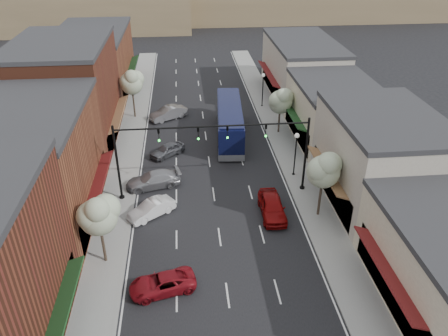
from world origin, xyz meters
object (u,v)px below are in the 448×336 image
object	(u,v)px
tree_left_near	(98,214)
red_hatchback	(272,206)
parked_car_a	(162,284)
signal_mast_left	(145,151)
tree_right_far	(281,100)
coach_bus	(230,121)
parked_car_b	(151,209)
parked_car_d	(167,150)
lamp_post_far	(263,85)
parked_car_e	(168,113)
parked_car_c	(153,180)
tree_left_far	(132,82)
tree_right_near	(325,169)
lamp_post_near	(296,147)
signal_mast_right	(279,145)

from	to	relation	value
tree_left_near	red_hatchback	bearing A→B (deg)	19.55
parked_car_a	signal_mast_left	bearing A→B (deg)	174.35
tree_right_far	coach_bus	world-z (taller)	tree_right_far
tree_right_far	coach_bus	bearing A→B (deg)	-175.21
tree_right_far	parked_car_b	bearing A→B (deg)	-132.97
signal_mast_left	parked_car_d	world-z (taller)	signal_mast_left
tree_left_near	signal_mast_left	bearing A→B (deg)	71.90
red_hatchback	parked_car_a	xyz separation A→B (m)	(-8.74, -7.65, -0.21)
lamp_post_far	parked_car_d	bearing A→B (deg)	-134.36
signal_mast_left	red_hatchback	world-z (taller)	signal_mast_left
lamp_post_far	parked_car_e	bearing A→B (deg)	-166.83
parked_car_a	parked_car_d	size ratio (longest dim) A/B	1.14
parked_car_c	parked_car_e	bearing A→B (deg)	162.35
tree_right_far	parked_car_b	size ratio (longest dim) A/B	1.35
tree_right_far	tree_left_far	distance (m)	17.66
red_hatchback	parked_car_e	bearing A→B (deg)	113.53
parked_car_d	signal_mast_left	bearing A→B (deg)	-48.96
tree_left_far	parked_car_e	size ratio (longest dim) A/B	1.32
tree_left_far	coach_bus	size ratio (longest dim) A/B	0.50
tree_right_near	lamp_post_far	world-z (taller)	tree_right_near
tree_left_near	parked_car_d	size ratio (longest dim) A/B	1.50
signal_mast_left	red_hatchback	xyz separation A→B (m)	(10.16, -3.51, -3.81)
tree_right_near	coach_bus	world-z (taller)	tree_right_near
parked_car_c	parked_car_d	xyz separation A→B (m)	(1.15, 5.94, -0.07)
lamp_post_near	signal_mast_left	bearing A→B (deg)	-169.44
lamp_post_far	coach_bus	bearing A→B (deg)	-121.17
tree_left_far	red_hatchback	xyz separation A→B (m)	(12.79, -21.46, -3.79)
tree_right_near	parked_car_d	size ratio (longest dim) A/B	1.57
tree_right_near	parked_car_b	size ratio (longest dim) A/B	1.48
signal_mast_left	parked_car_d	bearing A→B (deg)	79.58
signal_mast_left	parked_car_e	size ratio (longest dim) A/B	1.76
parked_car_a	lamp_post_near	bearing A→B (deg)	125.81
tree_left_far	parked_car_a	size ratio (longest dim) A/B	1.41
parked_car_c	parked_car_e	size ratio (longest dim) A/B	1.06
tree_left_near	tree_left_far	bearing A→B (deg)	90.00
lamp_post_near	parked_car_e	bearing A→B (deg)	129.24
tree_right_near	tree_right_far	bearing A→B (deg)	90.00
tree_left_near	tree_left_far	world-z (taller)	tree_left_far
tree_left_far	signal_mast_left	bearing A→B (deg)	-81.65
tree_right_near	parked_car_a	size ratio (longest dim) A/B	1.37
parked_car_c	coach_bus	bearing A→B (deg)	127.08
signal_mast_right	signal_mast_left	distance (m)	11.24
tree_right_far	lamp_post_near	size ratio (longest dim) A/B	1.22
parked_car_b	signal_mast_right	bearing A→B (deg)	67.79
lamp_post_far	signal_mast_right	bearing A→B (deg)	-96.22
lamp_post_far	parked_car_a	xyz separation A→B (m)	(-12.00, -31.17, -2.40)
lamp_post_near	red_hatchback	size ratio (longest dim) A/B	0.93
tree_right_near	parked_car_e	bearing A→B (deg)	120.56
parked_car_a	parked_car_c	world-z (taller)	parked_car_c
lamp_post_near	parked_car_b	distance (m)	14.29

